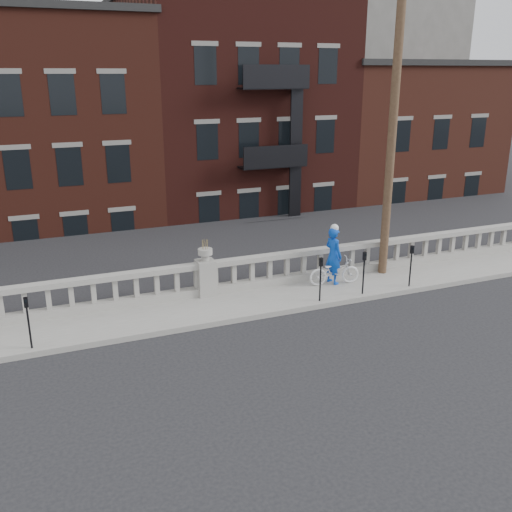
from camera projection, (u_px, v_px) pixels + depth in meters
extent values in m
plane|color=black|center=(254.00, 354.00, 14.19)|extent=(120.00, 120.00, 0.00)
cube|color=gray|center=(216.00, 308.00, 16.80)|extent=(32.00, 2.20, 0.15)
cube|color=gray|center=(206.00, 290.00, 17.58)|extent=(28.00, 0.34, 0.25)
cube|color=gray|center=(206.00, 265.00, 17.32)|extent=(28.00, 0.34, 0.16)
cube|color=gray|center=(206.00, 277.00, 17.45)|extent=(0.55, 0.55, 1.10)
cylinder|color=gray|center=(205.00, 257.00, 17.25)|extent=(0.24, 0.24, 0.20)
cylinder|color=gray|center=(205.00, 252.00, 17.19)|extent=(0.44, 0.44, 0.18)
cube|color=#605E59|center=(205.00, 363.00, 18.72)|extent=(36.00, 0.50, 5.15)
cube|color=black|center=(110.00, 257.00, 38.64)|extent=(80.00, 44.00, 0.50)
cube|color=#595651|center=(123.00, 338.00, 21.82)|extent=(16.00, 7.00, 4.00)
cube|color=#595651|center=(345.00, 104.00, 49.89)|extent=(14.00, 14.00, 18.00)
cube|color=#481D14|center=(39.00, 166.00, 29.68)|extent=(10.00, 14.00, 14.00)
cube|color=black|center=(22.00, 18.00, 27.48)|extent=(10.30, 14.30, 0.30)
cube|color=#39130F|center=(221.00, 143.00, 33.06)|extent=(10.00, 14.00, 15.50)
cube|color=#532319|center=(366.00, 163.00, 37.21)|extent=(10.00, 14.00, 12.00)
cube|color=black|center=(372.00, 64.00, 35.32)|extent=(10.30, 14.30, 0.30)
cylinder|color=#422D1E|center=(393.00, 123.00, 18.00)|extent=(0.28, 0.28, 10.00)
cylinder|color=black|center=(29.00, 328.00, 14.01)|extent=(0.05, 0.05, 1.10)
cube|color=black|center=(26.00, 302.00, 13.81)|extent=(0.10, 0.08, 0.26)
cube|color=black|center=(26.00, 301.00, 13.75)|extent=(0.06, 0.01, 0.08)
cylinder|color=black|center=(320.00, 284.00, 16.94)|extent=(0.05, 0.05, 1.10)
cube|color=black|center=(321.00, 262.00, 16.73)|extent=(0.10, 0.08, 0.26)
cube|color=black|center=(322.00, 261.00, 16.68)|extent=(0.06, 0.01, 0.08)
cylinder|color=black|center=(363.00, 277.00, 17.48)|extent=(0.05, 0.05, 1.10)
cube|color=black|center=(365.00, 256.00, 17.27)|extent=(0.10, 0.08, 0.26)
cube|color=black|center=(366.00, 255.00, 17.22)|extent=(0.06, 0.01, 0.08)
cylinder|color=black|center=(410.00, 270.00, 18.11)|extent=(0.05, 0.05, 1.10)
cube|color=black|center=(412.00, 249.00, 17.90)|extent=(0.10, 0.08, 0.26)
cube|color=black|center=(413.00, 249.00, 17.85)|extent=(0.06, 0.01, 0.08)
imported|color=silver|center=(334.00, 271.00, 18.33)|extent=(1.74, 0.82, 0.88)
imported|color=#0B3DAF|center=(333.00, 255.00, 18.29)|extent=(0.58, 0.76, 1.86)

